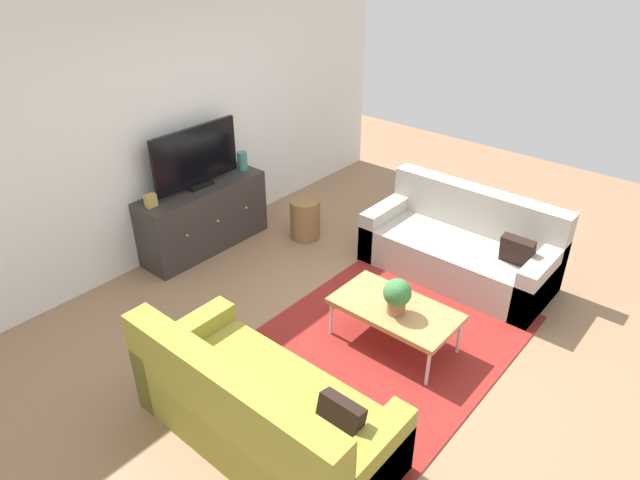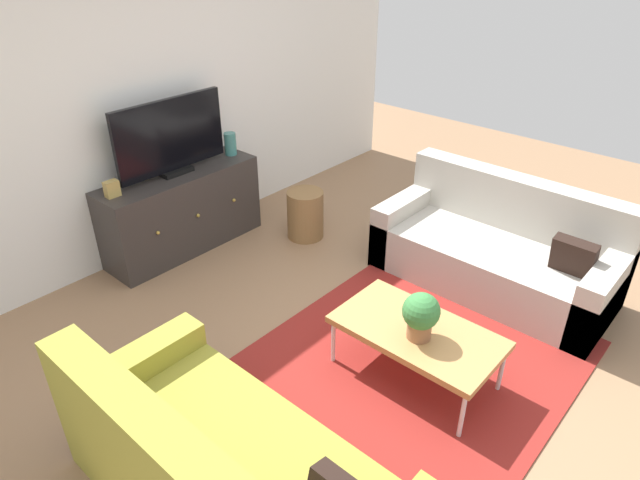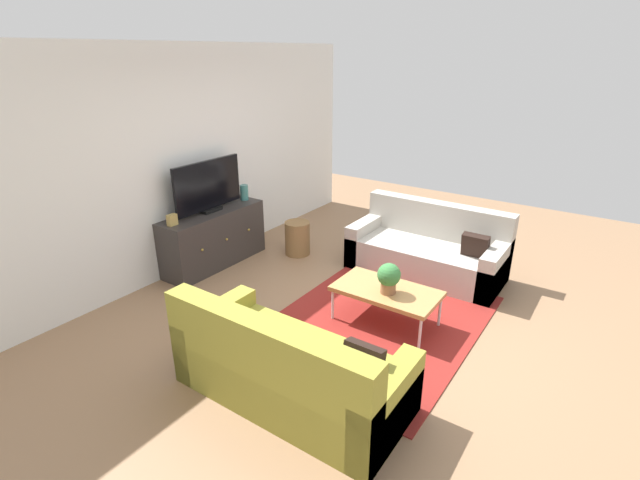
% 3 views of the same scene
% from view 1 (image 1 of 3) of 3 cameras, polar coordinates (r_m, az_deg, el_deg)
% --- Properties ---
extents(ground_plane, '(10.00, 10.00, 0.00)m').
position_cam_1_polar(ground_plane, '(5.03, 4.94, -9.56)').
color(ground_plane, '#997251').
extents(wall_back, '(6.40, 0.12, 2.70)m').
position_cam_1_polar(wall_back, '(6.00, -14.92, 11.14)').
color(wall_back, white).
rests_on(wall_back, ground_plane).
extents(area_rug, '(2.50, 1.90, 0.01)m').
position_cam_1_polar(area_rug, '(4.96, 6.36, -10.20)').
color(area_rug, maroon).
rests_on(area_rug, ground_plane).
extents(couch_left_side, '(0.84, 1.85, 0.85)m').
position_cam_1_polar(couch_left_side, '(4.00, -6.38, -17.17)').
color(couch_left_side, olive).
rests_on(couch_left_side, ground_plane).
extents(couch_right_side, '(0.84, 1.85, 0.85)m').
position_cam_1_polar(couch_right_side, '(5.87, 14.18, -0.77)').
color(couch_right_side, '#B2ADA3').
rests_on(couch_right_side, ground_plane).
extents(coffee_table, '(0.58, 1.04, 0.39)m').
position_cam_1_polar(coffee_table, '(4.75, 7.59, -6.99)').
color(coffee_table, '#B7844C').
rests_on(coffee_table, ground_plane).
extents(potted_plant, '(0.23, 0.23, 0.31)m').
position_cam_1_polar(potted_plant, '(4.57, 7.79, -5.52)').
color(potted_plant, '#936042').
rests_on(potted_plant, coffee_table).
extents(tv_console, '(1.45, 0.47, 0.72)m').
position_cam_1_polar(tv_console, '(6.22, -11.63, 2.25)').
color(tv_console, '#332D2B').
rests_on(tv_console, ground_plane).
extents(flat_screen_tv, '(1.04, 0.16, 0.64)m').
position_cam_1_polar(flat_screen_tv, '(5.95, -12.43, 8.13)').
color(flat_screen_tv, black).
rests_on(flat_screen_tv, tv_console).
extents(glass_vase, '(0.11, 0.11, 0.20)m').
position_cam_1_polar(glass_vase, '(6.37, -7.84, 7.91)').
color(glass_vase, teal).
rests_on(glass_vase, tv_console).
extents(mantel_clock, '(0.11, 0.07, 0.13)m').
position_cam_1_polar(mantel_clock, '(5.73, -16.72, 3.83)').
color(mantel_clock, tan).
rests_on(mantel_clock, tv_console).
extents(wicker_basket, '(0.34, 0.34, 0.46)m').
position_cam_1_polar(wicker_basket, '(6.34, -1.51, 2.15)').
color(wicker_basket, olive).
rests_on(wicker_basket, ground_plane).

